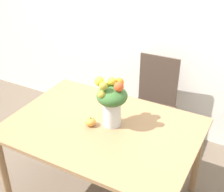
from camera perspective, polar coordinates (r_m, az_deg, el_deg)
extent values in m
cube|color=white|center=(3.16, 9.78, 15.38)|extent=(8.00, 0.06, 2.70)
cube|color=#9E754C|center=(2.38, -1.77, -5.85)|extent=(1.44, 1.02, 0.03)
cylinder|color=#9E754C|center=(2.70, -19.17, -12.99)|extent=(0.06, 0.06, 0.72)
cylinder|color=#9E754C|center=(3.20, -7.89, -3.79)|extent=(0.06, 0.06, 0.72)
cylinder|color=#9E754C|center=(2.77, 15.29, -10.93)|extent=(0.06, 0.06, 0.72)
cylinder|color=silver|center=(2.34, 0.00, -3.12)|extent=(0.14, 0.14, 0.20)
cylinder|color=silver|center=(2.37, 0.00, -4.28)|extent=(0.12, 0.12, 0.09)
cylinder|color=#38662D|center=(2.31, 0.60, -2.65)|extent=(0.01, 0.01, 0.25)
cylinder|color=#38662D|center=(2.34, 0.49, -2.22)|extent=(0.01, 0.01, 0.25)
cylinder|color=#38662D|center=(2.34, -0.29, -2.14)|extent=(0.00, 0.01, 0.25)
cylinder|color=#38662D|center=(2.32, -0.68, -2.52)|extent=(0.00, 0.01, 0.25)
cylinder|color=#38662D|center=(2.30, -0.12, -2.84)|extent=(0.01, 0.01, 0.25)
ellipsoid|color=#38662D|center=(2.26, 0.00, 0.00)|extent=(0.23, 0.23, 0.14)
sphere|color=yellow|center=(2.25, -0.04, 2.75)|extent=(0.06, 0.06, 0.06)
sphere|color=yellow|center=(2.33, -0.12, 2.68)|extent=(0.07, 0.07, 0.07)
sphere|color=yellow|center=(2.29, -0.24, 2.45)|extent=(0.06, 0.06, 0.06)
sphere|color=orange|center=(2.29, 1.29, 2.46)|extent=(0.07, 0.07, 0.07)
sphere|color=yellow|center=(2.24, -2.34, 2.72)|extent=(0.07, 0.07, 0.07)
sphere|color=#AD9E33|center=(2.18, -1.57, 1.87)|extent=(0.06, 0.06, 0.06)
sphere|color=#AD9E33|center=(2.19, -1.94, 0.28)|extent=(0.05, 0.05, 0.05)
sphere|color=#D64C23|center=(2.19, 1.24, 1.70)|extent=(0.07, 0.07, 0.07)
ellipsoid|color=gold|center=(2.37, -3.95, -4.74)|extent=(0.08, 0.08, 0.06)
cylinder|color=brown|center=(2.35, -3.98, -4.05)|extent=(0.01, 0.01, 0.01)
cube|color=#47382D|center=(3.12, 6.93, -3.01)|extent=(0.44, 0.44, 0.02)
cylinder|color=#47382D|center=(3.16, 2.71, -7.22)|extent=(0.04, 0.04, 0.43)
cylinder|color=#47382D|center=(3.08, 8.59, -8.83)|extent=(0.04, 0.04, 0.43)
cylinder|color=#47382D|center=(3.42, 5.00, -4.10)|extent=(0.04, 0.04, 0.43)
cylinder|color=#47382D|center=(3.34, 10.45, -5.48)|extent=(0.04, 0.04, 0.43)
cube|color=#47382D|center=(3.15, 8.48, 2.90)|extent=(0.40, 0.03, 0.52)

